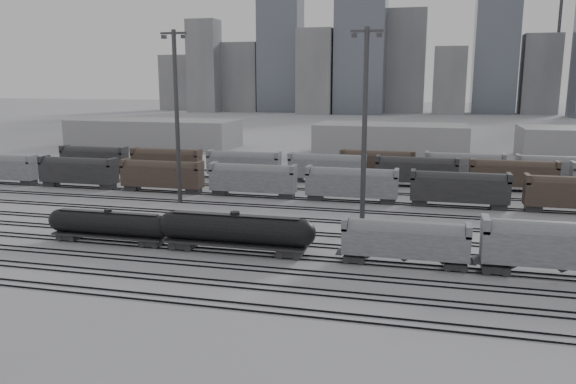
% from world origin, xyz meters
% --- Properties ---
extents(ground, '(900.00, 900.00, 0.00)m').
position_xyz_m(ground, '(0.00, 0.00, 0.00)').
color(ground, '#BCBCC1').
rests_on(ground, ground).
extents(tracks, '(220.00, 71.50, 0.16)m').
position_xyz_m(tracks, '(0.00, 17.50, 0.08)').
color(tracks, black).
rests_on(tracks, ground).
extents(tank_car_a, '(16.46, 2.74, 4.07)m').
position_xyz_m(tank_car_a, '(-17.73, 1.00, 2.35)').
color(tank_car_a, black).
rests_on(tank_car_a, ground).
extents(tank_car_b, '(19.02, 3.17, 4.70)m').
position_xyz_m(tank_car_b, '(-1.31, 1.00, 2.72)').
color(tank_car_b, black).
rests_on(tank_car_b, ground).
extents(hopper_car_a, '(13.52, 2.69, 4.84)m').
position_xyz_m(hopper_car_a, '(17.98, 1.00, 2.99)').
color(hopper_car_a, black).
rests_on(hopper_car_a, ground).
extents(hopper_car_b, '(16.06, 3.19, 5.74)m').
position_xyz_m(hopper_car_b, '(33.71, 1.00, 3.55)').
color(hopper_car_b, black).
rests_on(hopper_car_b, ground).
extents(light_mast_b, '(4.39, 0.70, 27.41)m').
position_xyz_m(light_mast_b, '(-19.16, 24.51, 14.54)').
color(light_mast_b, '#3B3B3D').
rests_on(light_mast_b, ground).
extents(light_mast_c, '(4.23, 0.68, 26.44)m').
position_xyz_m(light_mast_c, '(11.66, 15.89, 14.02)').
color(light_mast_c, '#3B3B3D').
rests_on(light_mast_c, ground).
extents(bg_string_near, '(151.00, 3.00, 5.60)m').
position_xyz_m(bg_string_near, '(8.00, 32.00, 2.80)').
color(bg_string_near, gray).
rests_on(bg_string_near, ground).
extents(bg_string_mid, '(151.00, 3.00, 5.60)m').
position_xyz_m(bg_string_mid, '(18.00, 48.00, 2.80)').
color(bg_string_mid, black).
rests_on(bg_string_mid, ground).
extents(bg_string_far, '(66.00, 3.00, 5.60)m').
position_xyz_m(bg_string_far, '(35.50, 56.00, 2.80)').
color(bg_string_far, '#4C3930').
rests_on(bg_string_far, ground).
extents(warehouse_left, '(50.00, 18.00, 8.00)m').
position_xyz_m(warehouse_left, '(-60.00, 95.00, 4.00)').
color(warehouse_left, '#939395').
rests_on(warehouse_left, ground).
extents(warehouse_mid, '(40.00, 18.00, 8.00)m').
position_xyz_m(warehouse_mid, '(10.00, 95.00, 4.00)').
color(warehouse_mid, '#939395').
rests_on(warehouse_mid, ground).
extents(skyline, '(316.00, 22.40, 95.00)m').
position_xyz_m(skyline, '(10.84, 280.00, 34.73)').
color(skyline, gray).
rests_on(skyline, ground).
extents(crane_left, '(42.00, 1.80, 100.00)m').
position_xyz_m(crane_left, '(-28.74, 305.00, 57.39)').
color(crane_left, '#3B3B3D').
rests_on(crane_left, ground).
extents(crane_right, '(42.00, 1.80, 100.00)m').
position_xyz_m(crane_right, '(91.26, 305.00, 57.39)').
color(crane_right, '#3B3B3D').
rests_on(crane_right, ground).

